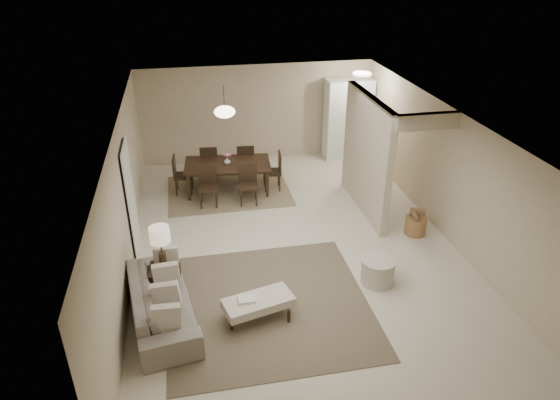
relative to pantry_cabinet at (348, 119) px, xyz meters
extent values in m
plane|color=beige|center=(-2.35, -4.15, -1.05)|extent=(9.00, 9.00, 0.00)
plane|color=white|center=(-2.35, -4.15, 1.45)|extent=(9.00, 9.00, 0.00)
plane|color=tan|center=(-2.35, 0.35, 0.20)|extent=(6.00, 0.00, 6.00)
plane|color=tan|center=(-5.35, -4.15, 0.20)|extent=(0.00, 9.00, 9.00)
plane|color=tan|center=(0.65, -4.15, 0.20)|extent=(0.00, 9.00, 9.00)
cube|color=tan|center=(-0.55, -2.90, 0.20)|extent=(0.15, 2.50, 2.50)
cube|color=black|center=(-5.32, -3.55, -0.03)|extent=(0.04, 0.90, 2.04)
cube|color=white|center=(0.00, 0.00, 0.00)|extent=(1.20, 0.55, 2.10)
cylinder|color=white|center=(-0.05, -0.95, 1.41)|extent=(0.44, 0.44, 0.05)
cube|color=brown|center=(-3.15, -5.75, -1.04)|extent=(3.20, 3.20, 0.01)
imported|color=gray|center=(-4.80, -5.75, -0.73)|extent=(2.32, 1.18, 0.65)
cube|color=beige|center=(-3.35, -6.05, -0.74)|extent=(1.15, 0.73, 0.14)
cylinder|color=black|center=(-3.79, -6.23, -0.93)|extent=(0.05, 0.05, 0.24)
cylinder|color=black|center=(-2.91, -6.23, -0.93)|extent=(0.05, 0.05, 0.24)
cylinder|color=black|center=(-3.79, -5.87, -0.93)|extent=(0.05, 0.05, 0.24)
cylinder|color=black|center=(-2.91, -5.87, -0.93)|extent=(0.05, 0.05, 0.24)
cube|color=black|center=(-4.75, -5.17, -0.78)|extent=(0.52, 0.52, 0.53)
cylinder|color=#45331D|center=(-4.75, -5.17, -0.37)|extent=(0.12, 0.12, 0.30)
cylinder|color=#45331D|center=(-4.75, -5.17, -0.09)|extent=(0.03, 0.03, 0.26)
cylinder|color=beige|center=(-4.75, -5.17, 0.11)|extent=(0.32, 0.32, 0.26)
cylinder|color=beige|center=(-1.21, -5.52, -0.82)|extent=(0.58, 0.58, 0.45)
cylinder|color=brown|center=(0.12, -4.15, -0.87)|extent=(0.46, 0.46, 0.36)
cube|color=#736547|center=(-3.34, -1.52, -1.04)|extent=(2.80, 2.10, 0.01)
imported|color=black|center=(-3.34, -1.52, -0.71)|extent=(2.04, 1.26, 0.69)
imported|color=silver|center=(-3.34, -1.52, -0.29)|extent=(0.16, 0.16, 0.15)
cube|color=yellow|center=(0.04, -1.50, -1.04)|extent=(1.10, 0.80, 0.01)
cylinder|color=#45331D|center=(-3.34, -1.52, 1.20)|extent=(0.02, 0.02, 0.50)
ellipsoid|color=#FFEAC6|center=(-3.34, -1.52, 0.87)|extent=(0.46, 0.46, 0.25)
camera|label=1|loc=(-4.19, -12.03, 4.18)|focal=32.00mm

